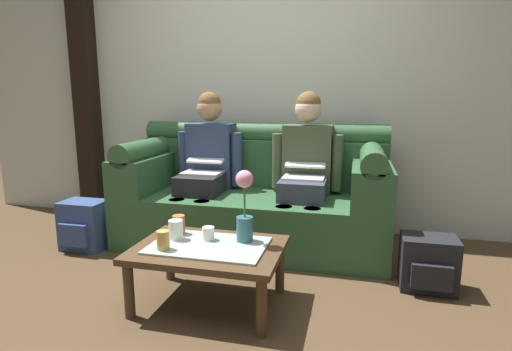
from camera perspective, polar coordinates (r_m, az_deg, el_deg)
name	(u,v)px	position (r m, az deg, el deg)	size (l,w,h in m)	color
ground_plane	(204,312)	(2.40, -7.39, -18.49)	(14.00, 14.00, 0.00)	#4C3823
back_wall_patterned	(269,66)	(3.73, 1.88, 15.18)	(6.00, 0.12, 2.90)	silver
timber_pillar	(85,68)	(4.37, -22.90, 13.73)	(0.20, 0.20, 2.90)	black
couch	(255,197)	(3.30, -0.18, -3.10)	(2.09, 0.88, 0.96)	#2D5633
person_left	(207,161)	(3.36, -6.96, 2.04)	(0.56, 0.67, 1.22)	#232326
person_right	(306,165)	(3.17, 7.00, 1.49)	(0.56, 0.67, 1.22)	#383D4C
coffee_table	(209,254)	(2.35, -6.68, -10.85)	(0.83, 0.59, 0.36)	#47331E
flower_vase	(245,208)	(2.31, -1.62, -4.53)	(0.10, 0.10, 0.41)	#336672
cup_near_left	(176,230)	(2.42, -11.21, -7.49)	(0.08, 0.08, 0.11)	white
cup_near_right	(208,233)	(2.39, -6.72, -8.10)	(0.07, 0.07, 0.08)	white
cup_far_center	(163,240)	(2.28, -12.95, -8.86)	(0.07, 0.07, 0.10)	gold
cup_far_left	(179,224)	(2.52, -10.81, -6.79)	(0.07, 0.07, 0.11)	#B26633
backpack_left	(84,225)	(3.46, -23.04, -6.49)	(0.33, 0.28, 0.38)	#33477A
backpack_right	(428,264)	(2.77, 23.09, -11.34)	(0.33, 0.28, 0.33)	black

